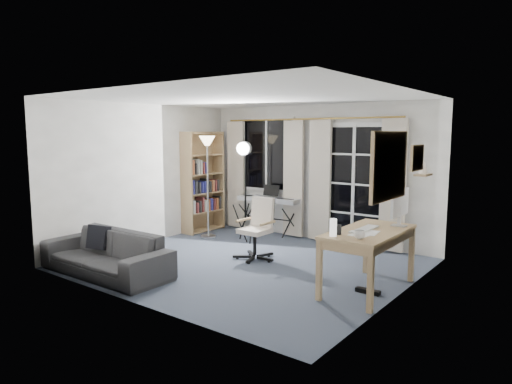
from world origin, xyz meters
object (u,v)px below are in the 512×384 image
bookshelf (201,184)px  keyboard_piano (268,200)px  desk (369,238)px  sofa (105,246)px  office_chair (259,223)px  mug (359,234)px  studio_light (244,160)px  monitor (400,204)px  torchiere_lamp (207,156)px

bookshelf → keyboard_piano: size_ratio=1.57×
desk → sofa: bearing=-153.8°
office_chair → mug: office_chair is taller
studio_light → monitor: (2.93, -0.58, -0.41)m
studio_light → mug: size_ratio=14.72×
office_chair → sofa: office_chair is taller
studio_light → mug: (2.83, -1.53, -0.64)m
desk → torchiere_lamp: bearing=164.7°
mug → torchiere_lamp: bearing=158.2°
office_chair → sofa: size_ratio=0.47×
desk → keyboard_piano: bearing=147.5°
bookshelf → studio_light: size_ratio=1.07×
torchiere_lamp → keyboard_piano: 1.39m
bookshelf → mug: 4.47m
office_chair → desk: size_ratio=0.67×
keyboard_piano → monitor: monitor is taller
desk → sofa: size_ratio=0.70×
bookshelf → monitor: size_ratio=3.60×
studio_light → keyboard_piano: bearing=67.7°
monitor → mug: monitor is taller
keyboard_piano → monitor: (2.90, -1.26, 0.36)m
keyboard_piano → studio_light: bearing=-95.2°
keyboard_piano → office_chair: (0.78, -1.34, -0.12)m
bookshelf → torchiere_lamp: bearing=-33.4°
office_chair → mug: (2.03, -0.88, 0.26)m
sofa → office_chair: bearing=57.6°
torchiere_lamp → studio_light: size_ratio=1.03×
office_chair → desk: 1.97m
torchiere_lamp → mug: bearing=-21.8°
office_chair → desk: bearing=-10.5°
bookshelf → studio_light: bearing=-10.2°
monitor → sofa: size_ratio=0.27×
studio_light → sofa: 2.80m
bookshelf → sofa: 3.00m
torchiere_lamp → office_chair: (1.59, -0.57, -0.94)m
office_chair → keyboard_piano: bearing=120.8°
studio_light → monitor: bearing=-31.3°
desk → mug: size_ratio=11.40×
torchiere_lamp → sofa: bearing=-80.2°
monitor → office_chair: bearing=-178.2°
torchiere_lamp → mug: torchiere_lamp is taller
mug → monitor: bearing=84.2°
bookshelf → monitor: 4.28m
mug → office_chair: bearing=156.6°
office_chair → bookshelf: bearing=157.2°
torchiere_lamp → monitor: (3.72, -0.50, -0.47)m
mug → bookshelf: bearing=156.6°
torchiere_lamp → keyboard_piano: (0.81, 0.77, -0.82)m
office_chair → sofa: 2.24m
studio_light → office_chair: bearing=-59.2°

